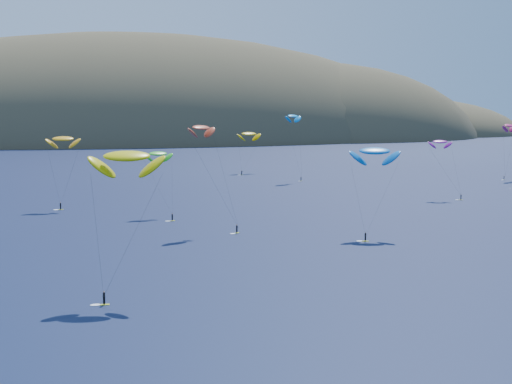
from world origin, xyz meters
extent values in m
plane|color=black|center=(0.00, 0.00, 0.00)|extent=(2800.00, 2800.00, 0.00)
ellipsoid|color=#3D3526|center=(20.00, 560.00, -12.60)|extent=(600.00, 300.00, 210.00)
ellipsoid|color=#3D3526|center=(180.00, 540.00, -9.36)|extent=(320.00, 220.00, 156.00)
ellipsoid|color=#3D3526|center=(300.00, 580.00, -5.04)|extent=(240.00, 180.00, 84.00)
cube|color=#F6FE1C|center=(-51.78, 126.79, 0.04)|extent=(1.58, 0.46, 0.09)
cylinder|color=black|center=(-51.78, 126.79, 1.04)|extent=(0.37, 0.37, 1.69)
sphere|color=#8C6047|center=(-51.78, 126.79, 2.02)|extent=(0.28, 0.28, 0.28)
ellipsoid|color=orange|center=(-50.43, 131.15, 19.70)|extent=(9.08, 4.25, 5.06)
cube|color=#F6FE1C|center=(-47.04, 25.40, 0.04)|extent=(1.57, 0.67, 0.08)
cylinder|color=black|center=(-47.04, 25.40, 0.99)|extent=(0.36, 0.36, 1.62)
sphere|color=#8C6047|center=(-47.04, 25.40, 1.94)|extent=(0.27, 0.27, 0.27)
ellipsoid|color=#C8C005|center=(-42.68, 31.75, 21.29)|extent=(11.62, 6.74, 6.12)
cube|color=#F6FE1C|center=(-24.91, 98.68, 0.04)|extent=(1.49, 0.63, 0.08)
cylinder|color=black|center=(-24.91, 98.68, 0.94)|extent=(0.34, 0.34, 1.54)
sphere|color=#8C6047|center=(-24.91, 98.68, 1.84)|extent=(0.26, 0.26, 0.26)
ellipsoid|color=green|center=(-26.52, 110.31, 16.36)|extent=(7.91, 4.56, 4.17)
cube|color=#F6FE1C|center=(38.77, 180.51, 0.03)|extent=(1.27, 0.98, 0.07)
cylinder|color=black|center=(38.77, 180.51, 0.83)|extent=(0.30, 0.30, 1.35)
sphere|color=#8C6047|center=(38.77, 180.51, 1.61)|extent=(0.23, 0.23, 0.23)
ellipsoid|color=#0086D8|center=(36.61, 184.10, 25.05)|extent=(9.00, 7.58, 4.59)
cube|color=#F6FE1C|center=(10.48, 60.11, 0.04)|extent=(1.54, 0.88, 0.08)
cylinder|color=black|center=(10.48, 60.11, 0.97)|extent=(0.35, 0.35, 1.58)
sphere|color=#8C6047|center=(10.48, 60.11, 1.89)|extent=(0.26, 0.26, 0.26)
ellipsoid|color=#095EB3|center=(16.04, 68.03, 18.87)|extent=(11.77, 8.20, 5.99)
cube|color=#F6FE1C|center=(67.61, 114.24, 0.04)|extent=(1.41, 0.84, 0.08)
cylinder|color=black|center=(67.61, 114.24, 0.89)|extent=(0.32, 0.32, 1.46)
sphere|color=#8C6047|center=(67.61, 114.24, 1.74)|extent=(0.24, 0.24, 0.24)
ellipsoid|color=#7D0F85|center=(63.64, 120.82, 17.78)|extent=(7.77, 5.54, 3.94)
cube|color=#F6FE1C|center=(117.22, 162.85, 0.03)|extent=(1.26, 0.88, 0.07)
cylinder|color=black|center=(117.22, 162.85, 0.81)|extent=(0.29, 0.29, 1.32)
sphere|color=#8C6047|center=(117.22, 162.85, 1.58)|extent=(0.22, 0.22, 0.22)
ellipsoid|color=#C11B63|center=(120.71, 165.86, 21.22)|extent=(9.56, 7.56, 4.84)
cube|color=#F6FE1C|center=(-13.58, 77.33, 0.04)|extent=(1.49, 1.14, 0.08)
cylinder|color=black|center=(-13.58, 77.33, 0.97)|extent=(0.35, 0.35, 1.59)
sphere|color=#8C6047|center=(-13.58, 77.33, 1.89)|extent=(0.27, 0.27, 0.27)
ellipsoid|color=#C14023|center=(-20.38, 83.55, 23.96)|extent=(8.43, 7.08, 4.29)
cube|color=#F6FE1C|center=(23.09, 210.72, 0.04)|extent=(1.54, 0.67, 0.08)
cylinder|color=black|center=(23.09, 210.72, 0.98)|extent=(0.35, 0.35, 1.60)
sphere|color=#8C6047|center=(23.09, 210.72, 1.91)|extent=(0.27, 0.27, 0.27)
ellipsoid|color=#CDA400|center=(29.42, 222.08, 16.88)|extent=(11.21, 6.56, 5.89)
camera|label=1|loc=(-53.71, -78.00, 28.85)|focal=50.00mm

